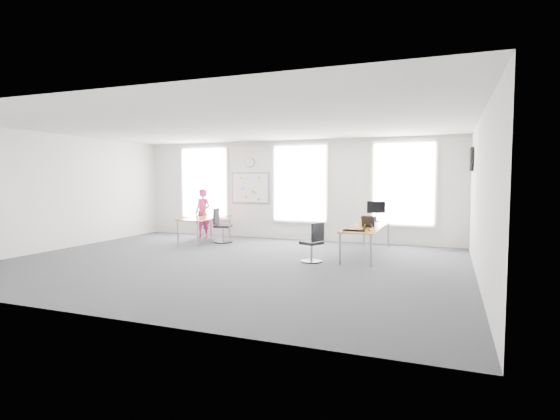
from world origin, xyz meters
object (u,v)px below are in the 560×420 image
at_px(chair_left, 221,228).
at_px(person, 203,213).
at_px(desk_left, 205,219).
at_px(monitor, 376,209).
at_px(headphones, 368,226).
at_px(desk_right, 367,228).
at_px(keyboard, 354,230).
at_px(chair_right, 313,245).

bearing_deg(chair_left, person, 45.83).
relative_size(chair_left, person, 0.64).
height_order(desk_left, monitor, monitor).
xyz_separation_m(desk_left, headphones, (4.95, -1.08, 0.11)).
height_order(headphones, monitor, monitor).
bearing_deg(desk_right, desk_left, 173.08).
distance_m(desk_left, keyboard, 5.06).
height_order(chair_left, person, person).
height_order(person, keyboard, person).
distance_m(desk_left, headphones, 5.07).
relative_size(desk_left, monitor, 3.58).
bearing_deg(monitor, chair_right, -124.18).
bearing_deg(chair_left, desk_right, -108.57).
bearing_deg(chair_right, chair_left, -94.95).
xyz_separation_m(chair_right, person, (-4.37, 2.57, 0.38)).
distance_m(desk_right, chair_left, 4.35).
distance_m(keyboard, monitor, 2.38).
height_order(person, monitor, person).
bearing_deg(chair_left, monitor, -92.18).
xyz_separation_m(desk_right, chair_right, (-0.94, -1.34, -0.27)).
xyz_separation_m(chair_right, monitor, (0.96, 2.58, 0.64)).
bearing_deg(desk_left, keyboard, -19.72).
xyz_separation_m(chair_left, keyboard, (4.21, -1.69, 0.29)).
distance_m(keyboard, headphones, 0.66).
bearing_deg(headphones, desk_right, 95.17).
bearing_deg(desk_left, monitor, 7.66).
height_order(desk_left, chair_right, chair_right).
xyz_separation_m(chair_left, headphones, (4.41, -1.06, 0.32)).
distance_m(desk_right, desk_left, 4.88).
xyz_separation_m(person, monitor, (5.33, 0.01, 0.27)).
relative_size(desk_left, chair_left, 1.96).
relative_size(desk_right, chair_left, 2.95).
relative_size(chair_right, person, 0.58).
bearing_deg(keyboard, chair_right, -175.18).
height_order(desk_right, monitor, monitor).
height_order(desk_right, keyboard, keyboard).
distance_m(person, monitor, 5.34).
bearing_deg(keyboard, desk_left, 150.70).
xyz_separation_m(chair_left, monitor, (4.32, 0.67, 0.60)).
xyz_separation_m(desk_left, keyboard, (4.76, -1.71, 0.07)).
bearing_deg(headphones, chair_right, -147.87).
relative_size(headphones, monitor, 0.34).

